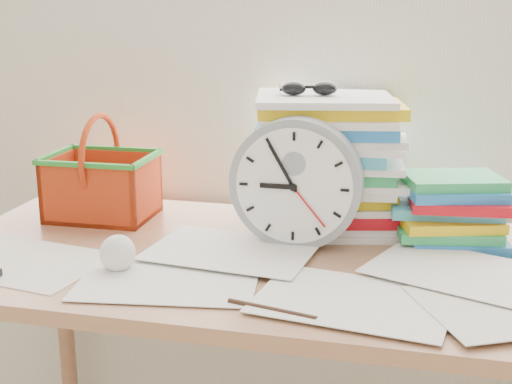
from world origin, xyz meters
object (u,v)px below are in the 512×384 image
(paper_stack, at_px, (329,163))
(clock, at_px, (296,183))
(book_stack, at_px, (451,210))
(basket, at_px, (101,167))
(desk, at_px, (268,290))

(paper_stack, bearing_deg, clock, -107.98)
(book_stack, height_order, basket, basket)
(desk, relative_size, basket, 5.65)
(clock, bearing_deg, desk, -120.04)
(paper_stack, height_order, basket, paper_stack)
(book_stack, bearing_deg, desk, -154.45)
(desk, relative_size, clock, 5.04)
(clock, xyz_separation_m, basket, (-0.49, 0.10, -0.02))
(paper_stack, height_order, book_stack, paper_stack)
(clock, relative_size, basket, 1.12)
(book_stack, xyz_separation_m, basket, (-0.81, -0.00, 0.05))
(clock, bearing_deg, paper_stack, 72.02)
(desk, height_order, clock, clock)
(desk, xyz_separation_m, paper_stack, (0.09, 0.22, 0.23))
(paper_stack, bearing_deg, desk, -112.18)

